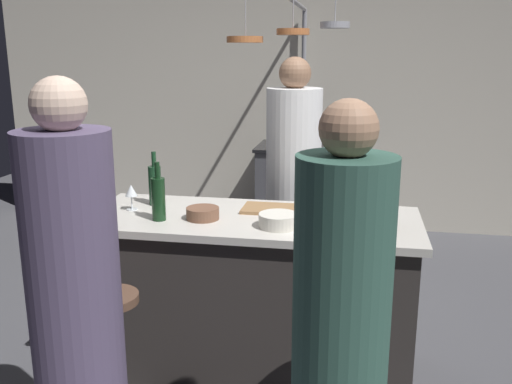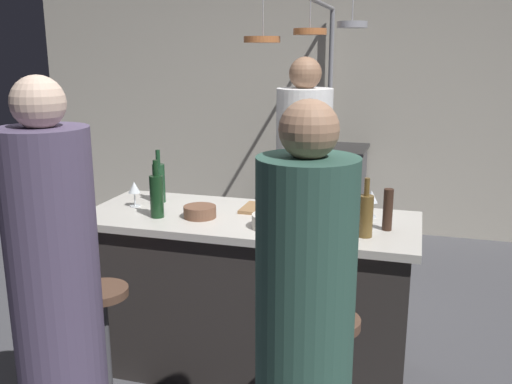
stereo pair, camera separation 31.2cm
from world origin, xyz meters
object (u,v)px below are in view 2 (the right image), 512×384
bar_stool_left (105,347)px  mixing_bowl_blue (340,215)px  wine_glass_near_right_guest (371,198)px  wine_bottle_red (157,195)px  guest_left (57,303)px  cutting_board (271,209)px  mixing_bowl_wooden (200,212)px  bar_stool_right (327,383)px  mixing_bowl_ceramic (272,221)px  chef (303,198)px  wine_bottle_amber (366,215)px  pepper_mill (388,210)px  wine_glass_by_chef (134,189)px  wine_bottle_green (159,182)px  guest_right (304,349)px  stove_range (323,192)px

bar_stool_left → mixing_bowl_blue: bearing=32.9°
mixing_bowl_blue → wine_glass_near_right_guest: bearing=42.5°
wine_bottle_red → guest_left: bearing=-92.7°
bar_stool_left → cutting_board: size_ratio=2.12×
bar_stool_left → mixing_bowl_wooden: bearing=61.0°
bar_stool_right → mixing_bowl_ceramic: bearing=128.9°
wine_bottle_red → chef: bearing=58.3°
wine_bottle_amber → bar_stool_right: bearing=-100.9°
guest_left → wine_bottle_amber: bearing=36.0°
pepper_mill → wine_glass_by_chef: 1.41m
bar_stool_right → wine_bottle_red: wine_bottle_red is taller
guest_left → wine_bottle_red: bearing=87.3°
cutting_board → wine_bottle_green: (-0.68, 0.00, 0.11)m
mixing_bowl_ceramic → guest_right: bearing=-68.2°
bar_stool_right → mixing_bowl_blue: 0.87m
stove_range → cutting_board: cutting_board is taller
mixing_bowl_blue → guest_right: bearing=-88.5°
cutting_board → wine_bottle_amber: (0.54, -0.30, 0.10)m
wine_glass_by_chef → wine_bottle_amber: bearing=-7.5°
wine_glass_near_right_guest → guest_right: bearing=-95.6°
cutting_board → mixing_bowl_wooden: 0.40m
guest_right → pepper_mill: 1.04m
mixing_bowl_ceramic → mixing_bowl_blue: mixing_bowl_blue is taller
wine_bottle_amber → wine_bottle_red: bearing=179.1°
wine_bottle_amber → wine_bottle_green: (-1.22, 0.30, 0.01)m
stove_range → chef: chef is taller
chef → bar_stool_left: 1.64m
chef → wine_glass_near_right_guest: size_ratio=11.86×
chef → mixing_bowl_wooden: 0.99m
wine_bottle_amber → wine_glass_by_chef: bearing=172.5°
bar_stool_right → wine_bottle_red: bearing=154.8°
chef → mixing_bowl_ceramic: size_ratio=8.66×
mixing_bowl_ceramic → bar_stool_right: bearing=-51.1°
guest_right → wine_bottle_green: (-1.11, 1.16, 0.27)m
cutting_board → wine_bottle_green: 0.69m
pepper_mill → mixing_bowl_wooden: pepper_mill is taller
wine_bottle_green → mixing_bowl_blue: (1.08, -0.10, -0.08)m
bar_stool_left → mixing_bowl_ceramic: (0.71, 0.47, 0.56)m
bar_stool_left → wine_bottle_amber: (1.17, 0.46, 0.63)m
mixing_bowl_wooden → mixing_bowl_ceramic: 0.42m
wine_bottle_red → mixing_bowl_blue: 0.97m
stove_range → wine_bottle_red: (-0.46, -2.60, 0.57)m
pepper_mill → mixing_bowl_blue: pepper_mill is taller
guest_right → mixing_bowl_ceramic: 0.95m
chef → wine_bottle_green: chef is taller
wine_glass_by_chef → mixing_bowl_blue: bearing=1.6°
chef → cutting_board: chef is taller
guest_left → mixing_bowl_wooden: bearing=73.9°
wine_bottle_green → wine_glass_near_right_guest: bearing=1.6°
mixing_bowl_ceramic → wine_bottle_amber: bearing=-0.9°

